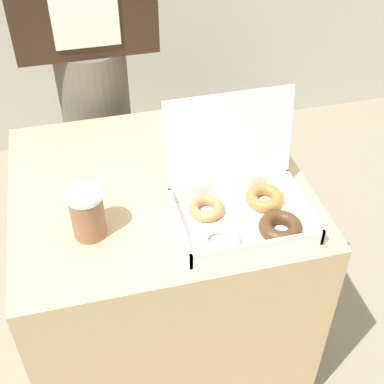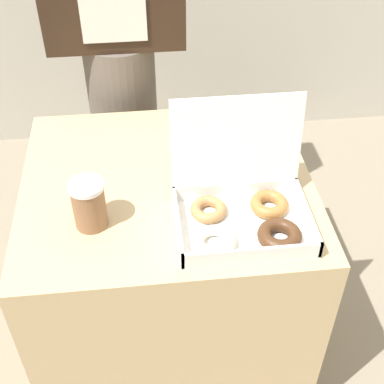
% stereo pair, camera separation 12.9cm
% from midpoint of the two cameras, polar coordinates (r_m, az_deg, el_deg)
% --- Properties ---
extents(ground_plane, '(14.00, 14.00, 0.00)m').
position_cam_midpoint_polar(ground_plane, '(2.05, -0.20, -14.79)').
color(ground_plane, gray).
extents(table, '(0.81, 0.74, 0.73)m').
position_cam_midpoint_polar(table, '(1.76, -0.23, -8.06)').
color(table, tan).
rests_on(table, ground_plane).
extents(donut_box, '(0.34, 0.29, 0.30)m').
position_cam_midpoint_polar(donut_box, '(1.35, 8.30, -1.93)').
color(donut_box, white).
rests_on(donut_box, table).
extents(coffee_cup, '(0.09, 0.09, 0.13)m').
position_cam_midpoint_polar(coffee_cup, '(1.34, -8.26, -1.43)').
color(coffee_cup, '#8C6042').
rests_on(coffee_cup, table).
extents(person_customer, '(0.45, 0.25, 1.68)m').
position_cam_midpoint_polar(person_customer, '(1.88, -6.01, 15.76)').
color(person_customer, '#665B51').
rests_on(person_customer, ground_plane).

